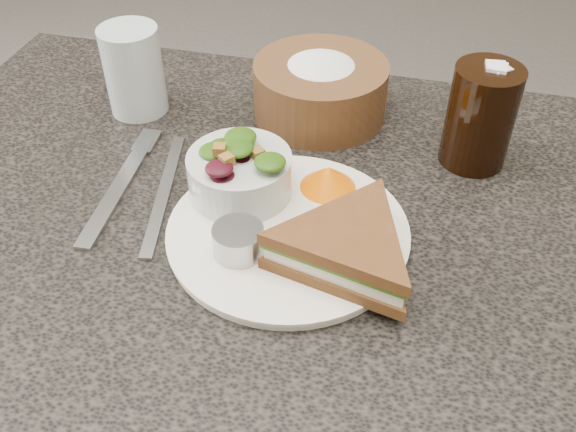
# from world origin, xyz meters

# --- Properties ---
(dining_table) EXTENTS (1.00, 0.70, 0.75)m
(dining_table) POSITION_xyz_m (0.00, 0.00, 0.38)
(dining_table) COLOR black
(dining_table) RESTS_ON floor
(dinner_plate) EXTENTS (0.26, 0.26, 0.01)m
(dinner_plate) POSITION_xyz_m (0.02, -0.03, 0.76)
(dinner_plate) COLOR silver
(dinner_plate) RESTS_ON dining_table
(sandwich) EXTENTS (0.22, 0.22, 0.05)m
(sandwich) POSITION_xyz_m (0.09, -0.07, 0.79)
(sandwich) COLOR #59331A
(sandwich) RESTS_ON dinner_plate
(salad_bowl) EXTENTS (0.13, 0.13, 0.07)m
(salad_bowl) POSITION_xyz_m (-0.05, 0.02, 0.80)
(salad_bowl) COLOR #B1BCB6
(salad_bowl) RESTS_ON dinner_plate
(dressing_ramekin) EXTENTS (0.07, 0.07, 0.03)m
(dressing_ramekin) POSITION_xyz_m (-0.02, -0.08, 0.78)
(dressing_ramekin) COLOR #989A9F
(dressing_ramekin) RESTS_ON dinner_plate
(orange_wedge) EXTENTS (0.09, 0.09, 0.03)m
(orange_wedge) POSITION_xyz_m (0.05, 0.05, 0.78)
(orange_wedge) COLOR #EE6801
(orange_wedge) RESTS_ON dinner_plate
(fork) EXTENTS (0.03, 0.20, 0.01)m
(fork) POSITION_xyz_m (-0.19, -0.00, 0.75)
(fork) COLOR #9EA1A6
(fork) RESTS_ON dining_table
(knife) EXTENTS (0.06, 0.22, 0.00)m
(knife) POSITION_xyz_m (-0.14, 0.01, 0.75)
(knife) COLOR #9D9FA7
(knife) RESTS_ON dining_table
(bread_basket) EXTENTS (0.24, 0.24, 0.10)m
(bread_basket) POSITION_xyz_m (0.00, 0.22, 0.80)
(bread_basket) COLOR brown
(bread_basket) RESTS_ON dining_table
(cola_glass) EXTENTS (0.08, 0.08, 0.14)m
(cola_glass) POSITION_xyz_m (0.21, 0.16, 0.82)
(cola_glass) COLOR black
(cola_glass) RESTS_ON dining_table
(water_glass) EXTENTS (0.10, 0.10, 0.12)m
(water_glass) POSITION_xyz_m (-0.24, 0.17, 0.81)
(water_glass) COLOR #AAB8BD
(water_glass) RESTS_ON dining_table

